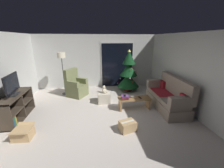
{
  "coord_description": "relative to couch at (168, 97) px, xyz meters",
  "views": [
    {
      "loc": [
        -0.24,
        -3.69,
        2.3
      ],
      "look_at": [
        0.4,
        0.7,
        0.85
      ],
      "focal_mm": 22.24,
      "sensor_mm": 36.0,
      "label": 1
    }
  ],
  "objects": [
    {
      "name": "wall_back",
      "position": [
        -2.32,
        2.67,
        0.85
      ],
      "size": [
        5.72,
        0.12,
        2.5
      ],
      "primitive_type": "cube",
      "color": "beige",
      "rests_on": "ground"
    },
    {
      "name": "media_shelf",
      "position": [
        -4.85,
        -0.06,
        -0.04
      ],
      "size": [
        0.4,
        1.4,
        0.76
      ],
      "color": "#382D23",
      "rests_on": "ground"
    },
    {
      "name": "armchair",
      "position": [
        -3.26,
        1.55,
        0.0
      ],
      "size": [
        0.95,
        0.95,
        1.13
      ],
      "color": "olive",
      "rests_on": "ground"
    },
    {
      "name": "cardboard_box_taped_mid_floor",
      "position": [
        -1.71,
        -1.06,
        -0.27
      ],
      "size": [
        0.48,
        0.4,
        0.26
      ],
      "color": "tan",
      "rests_on": "ground"
    },
    {
      "name": "remote_black",
      "position": [
        -1.0,
        0.06,
        0.01
      ],
      "size": [
        0.07,
        0.16,
        0.02
      ],
      "primitive_type": "cube",
      "rotation": [
        0.0,
        0.0,
        3.32
      ],
      "color": "black",
      "rests_on": "coffee_table"
    },
    {
      "name": "television",
      "position": [
        -4.81,
        -0.0,
        0.67
      ],
      "size": [
        0.23,
        0.84,
        0.61
      ],
      "color": "black",
      "rests_on": "media_shelf"
    },
    {
      "name": "teddy_bear_cream",
      "position": [
        -2.16,
        0.72,
        0.11
      ],
      "size": [
        0.22,
        0.21,
        0.29
      ],
      "color": "beige",
      "rests_on": "ottoman"
    },
    {
      "name": "couch",
      "position": [
        0.0,
        0.0,
        0.0
      ],
      "size": [
        0.86,
        1.97,
        1.08
      ],
      "color": "gray",
      "rests_on": "ground"
    },
    {
      "name": "floor_lamp",
      "position": [
        -3.76,
        1.81,
        1.11
      ],
      "size": [
        0.32,
        0.32,
        1.78
      ],
      "color": "#2D2D30",
      "rests_on": "ground"
    },
    {
      "name": "ottoman",
      "position": [
        -2.16,
        0.72,
        -0.21
      ],
      "size": [
        0.44,
        0.44,
        0.39
      ],
      "primitive_type": "cube",
      "color": "beige",
      "rests_on": "ground"
    },
    {
      "name": "book_stack",
      "position": [
        -1.53,
        0.02,
        0.06
      ],
      "size": [
        0.28,
        0.24,
        0.12
      ],
      "color": "#337042",
      "rests_on": "coffee_table"
    },
    {
      "name": "wall_right",
      "position": [
        0.54,
        -0.39,
        0.85
      ],
      "size": [
        0.12,
        6.0,
        2.5
      ],
      "primitive_type": "cube",
      "color": "beige",
      "rests_on": "ground"
    },
    {
      "name": "remote_silver",
      "position": [
        -1.2,
        0.13,
        0.01
      ],
      "size": [
        0.15,
        0.13,
        0.02
      ],
      "primitive_type": "cube",
      "rotation": [
        0.0,
        0.0,
        4.05
      ],
      "color": "#ADADB2",
      "rests_on": "coffee_table"
    },
    {
      "name": "remote_graphite",
      "position": [
        -1.31,
        0.16,
        0.01
      ],
      "size": [
        0.09,
        0.16,
        0.02
      ],
      "primitive_type": "cube",
      "rotation": [
        0.0,
        0.0,
        3.46
      ],
      "color": "#333338",
      "rests_on": "coffee_table"
    },
    {
      "name": "cardboard_box_open_near_shelf",
      "position": [
        -4.27,
        -1.0,
        -0.27
      ],
      "size": [
        0.45,
        0.54,
        0.3
      ],
      "color": "tan",
      "rests_on": "ground"
    },
    {
      "name": "ground_plane",
      "position": [
        -2.32,
        -0.39,
        -0.4
      ],
      "size": [
        7.0,
        7.0,
        0.0
      ],
      "primitive_type": "plane",
      "color": "#BCB2A8"
    },
    {
      "name": "cell_phone",
      "position": [
        -1.54,
        0.02,
        0.13
      ],
      "size": [
        0.12,
        0.16,
        0.01
      ],
      "primitive_type": "cube",
      "rotation": [
        0.0,
        0.0,
        -0.37
      ],
      "color": "black",
      "rests_on": "book_stack"
    },
    {
      "name": "patio_door_glass",
      "position": [
        -1.33,
        2.58,
        0.65
      ],
      "size": [
        1.5,
        0.02,
        2.1
      ],
      "primitive_type": "cube",
      "color": "black",
      "rests_on": "ground"
    },
    {
      "name": "coffee_table",
      "position": [
        -1.18,
        0.08,
        -0.14
      ],
      "size": [
        1.1,
        0.4,
        0.4
      ],
      "color": "#9E7547",
      "rests_on": "ground"
    },
    {
      "name": "christmas_tree",
      "position": [
        -0.96,
        1.8,
        0.44
      ],
      "size": [
        0.99,
        0.99,
        1.88
      ],
      "color": "#4C1E19",
      "rests_on": "ground"
    },
    {
      "name": "patio_door_frame",
      "position": [
        -1.33,
        2.6,
        0.7
      ],
      "size": [
        1.6,
        0.02,
        2.2
      ],
      "primitive_type": "cube",
      "color": "silver",
      "rests_on": "ground"
    }
  ]
}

